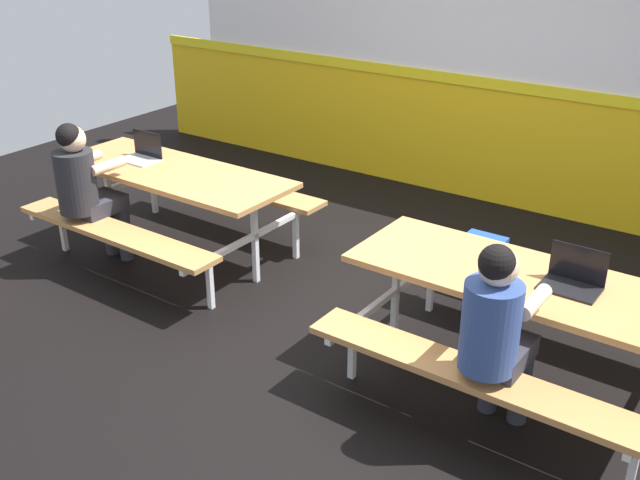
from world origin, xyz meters
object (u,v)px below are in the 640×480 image
at_px(laptop_silver, 142,154).
at_px(backpack_dark, 483,264).
at_px(picnic_table_left, 174,189).
at_px(student_nearer, 85,184).
at_px(student_further, 496,327).
at_px(laptop_dark, 573,280).
at_px(picnic_table_right, 521,302).

relative_size(laptop_silver, backpack_dark, 0.74).
height_order(picnic_table_left, student_nearer, student_nearer).
distance_m(student_further, laptop_dark, 0.63).
distance_m(picnic_table_left, student_nearer, 0.69).
bearing_deg(backpack_dark, picnic_table_right, -57.82).
bearing_deg(laptop_dark, student_nearer, -173.59).
relative_size(student_further, laptop_dark, 3.73).
bearing_deg(laptop_silver, backpack_dark, 16.52).
distance_m(picnic_table_left, student_further, 3.12).
bearing_deg(student_nearer, picnic_table_left, 54.77).
height_order(student_nearer, laptop_dark, student_nearer).
distance_m(laptop_silver, laptop_dark, 3.62).
relative_size(student_nearer, laptop_dark, 3.73).
bearing_deg(laptop_silver, student_further, -12.84).
xyz_separation_m(laptop_dark, backpack_dark, (-0.90, 0.99, -0.57)).
bearing_deg(laptop_silver, picnic_table_left, -6.50).
distance_m(picnic_table_right, student_nearer, 3.38).
bearing_deg(picnic_table_right, laptop_silver, 176.23).
bearing_deg(laptop_dark, picnic_table_right, -172.72).
relative_size(student_nearer, student_further, 1.00).
bearing_deg(student_further, picnic_table_left, 166.37).
height_order(student_further, backpack_dark, student_further).
relative_size(picnic_table_left, student_nearer, 1.69).
height_order(student_nearer, backpack_dark, student_nearer).
distance_m(picnic_table_left, laptop_silver, 0.44).
distance_m(laptop_dark, backpack_dark, 1.46).
height_order(picnic_table_left, backpack_dark, picnic_table_left).
relative_size(picnic_table_right, backpack_dark, 4.64).
bearing_deg(student_nearer, backpack_dark, 27.26).
xyz_separation_m(picnic_table_right, student_further, (0.06, -0.56, 0.13)).
relative_size(student_further, laptop_silver, 3.73).
relative_size(picnic_table_left, student_further, 1.69).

